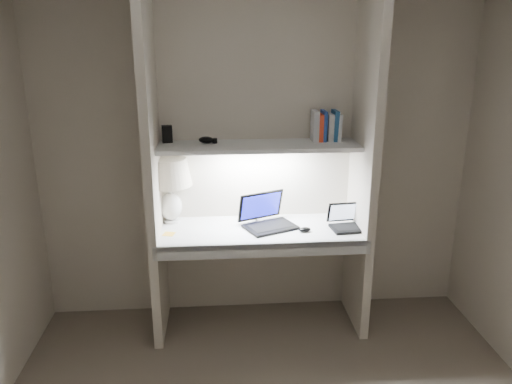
{
  "coord_description": "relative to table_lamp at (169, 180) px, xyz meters",
  "views": [
    {
      "loc": [
        -0.29,
        -2.08,
        2.09
      ],
      "look_at": [
        -0.04,
        1.05,
        1.1
      ],
      "focal_mm": 35.0,
      "sensor_mm": 36.0,
      "label": 1
    }
  ],
  "objects": [
    {
      "name": "shelf_box",
      "position": [
        0.0,
        0.02,
        0.33
      ],
      "size": [
        0.08,
        0.06,
        0.12
      ],
      "primitive_type": "cube",
      "rotation": [
        0.0,
        0.0,
        0.15
      ],
      "color": "black",
      "rests_on": "shelf"
    },
    {
      "name": "strip_light",
      "position": [
        0.64,
        -0.09,
        0.23
      ],
      "size": [
        0.6,
        0.04,
        0.02
      ],
      "primitive_type": "cube",
      "color": "white",
      "rests_on": "shelf"
    },
    {
      "name": "desk_apron",
      "position": [
        0.64,
        -0.44,
        -0.38
      ],
      "size": [
        1.46,
        0.03,
        0.1
      ],
      "primitive_type": "cube",
      "color": "silver",
      "rests_on": "desk"
    },
    {
      "name": "back_wall",
      "position": [
        0.64,
        0.09,
        0.15
      ],
      "size": [
        3.2,
        0.01,
        2.5
      ],
      "primitive_type": "cube",
      "color": "beige",
      "rests_on": "floor"
    },
    {
      "name": "cable_coil",
      "position": [
        0.78,
        -0.07,
        -0.32
      ],
      "size": [
        0.13,
        0.13,
        0.01
      ],
      "primitive_type": "torus",
      "rotation": [
        0.0,
        0.0,
        0.43
      ],
      "color": "black",
      "rests_on": "desk"
    },
    {
      "name": "laptop_main",
      "position": [
        0.69,
        -0.13,
        -0.27
      ],
      "size": [
        0.44,
        0.42,
        0.24
      ],
      "rotation": [
        0.0,
        0.0,
        0.42
      ],
      "color": "black",
      "rests_on": "desk"
    },
    {
      "name": "desk",
      "position": [
        0.64,
        -0.18,
        -0.35
      ],
      "size": [
        1.4,
        0.55,
        0.04
      ],
      "primitive_type": "cube",
      "color": "white",
      "rests_on": "alcove_panel_left"
    },
    {
      "name": "table_lamp",
      "position": [
        0.0,
        0.0,
        0.0
      ],
      "size": [
        0.33,
        0.33,
        0.48
      ],
      "color": "white",
      "rests_on": "desk"
    },
    {
      "name": "mouse",
      "position": [
        0.95,
        -0.27,
        -0.31
      ],
      "size": [
        0.09,
        0.06,
        0.03
      ],
      "primitive_type": "ellipsoid",
      "rotation": [
        0.0,
        0.0,
        0.12
      ],
      "color": "black",
      "rests_on": "desk"
    },
    {
      "name": "shelf_gadget",
      "position": [
        0.27,
        -0.04,
        0.29
      ],
      "size": [
        0.13,
        0.11,
        0.05
      ],
      "primitive_type": "ellipsoid",
      "rotation": [
        0.0,
        0.0,
        -0.36
      ],
      "color": "black",
      "rests_on": "shelf"
    },
    {
      "name": "shelf",
      "position": [
        0.64,
        -0.09,
        0.25
      ],
      "size": [
        1.4,
        0.36,
        0.03
      ],
      "primitive_type": "cube",
      "color": "silver",
      "rests_on": "back_wall"
    },
    {
      "name": "alcove_panel_right",
      "position": [
        1.37,
        -0.18,
        0.15
      ],
      "size": [
        0.06,
        0.55,
        2.5
      ],
      "primitive_type": "cube",
      "color": "beige",
      "rests_on": "floor"
    },
    {
      "name": "book_row",
      "position": [
        1.13,
        0.0,
        0.37
      ],
      "size": [
        0.21,
        0.14,
        0.22
      ],
      "color": "silver",
      "rests_on": "shelf"
    },
    {
      "name": "speaker",
      "position": [
        0.6,
        0.02,
        -0.26
      ],
      "size": [
        0.11,
        0.1,
        0.14
      ],
      "primitive_type": "cube",
      "rotation": [
        0.0,
        0.0,
        -0.35
      ],
      "color": "silver",
      "rests_on": "desk"
    },
    {
      "name": "sticky_note",
      "position": [
        0.0,
        -0.24,
        -0.33
      ],
      "size": [
        0.09,
        0.09,
        0.0
      ],
      "primitive_type": "cube",
      "rotation": [
        0.0,
        0.0,
        -0.25
      ],
      "color": "yellow",
      "rests_on": "desk"
    },
    {
      "name": "alcove_panel_left",
      "position": [
        -0.09,
        -0.18,
        0.15
      ],
      "size": [
        0.06,
        0.55,
        2.5
      ],
      "primitive_type": "cube",
      "color": "beige",
      "rests_on": "floor"
    },
    {
      "name": "laptop_netbook",
      "position": [
        1.28,
        -0.21,
        -0.29
      ],
      "size": [
        0.29,
        0.26,
        0.17
      ],
      "rotation": [
        0.0,
        0.0,
        0.1
      ],
      "color": "black",
      "rests_on": "desk"
    }
  ]
}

